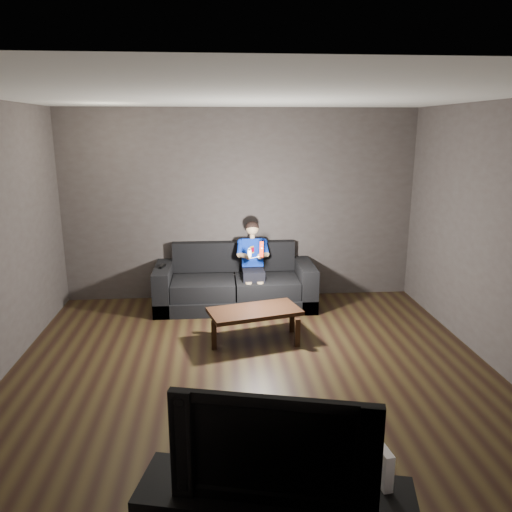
{
  "coord_description": "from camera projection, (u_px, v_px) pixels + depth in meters",
  "views": [
    {
      "loc": [
        -0.34,
        -4.54,
        2.42
      ],
      "look_at": [
        0.15,
        1.55,
        0.85
      ],
      "focal_mm": 35.0,
      "sensor_mm": 36.0,
      "label": 1
    }
  ],
  "objects": [
    {
      "name": "right_wall",
      "position": [
        508.0,
        241.0,
        4.87
      ],
      "size": [
        0.04,
        5.0,
        2.7
      ],
      "primitive_type": "cube",
      "color": "#3E3635",
      "rests_on": "ground"
    },
    {
      "name": "nunchuk_white",
      "position": [
        250.0,
        253.0,
        6.39
      ],
      "size": [
        0.07,
        0.09,
        0.14
      ],
      "color": "white",
      "rests_on": "child"
    },
    {
      "name": "wii_remote_red",
      "position": [
        262.0,
        249.0,
        6.38
      ],
      "size": [
        0.06,
        0.08,
        0.2
      ],
      "color": "red",
      "rests_on": "child"
    },
    {
      "name": "front_wall",
      "position": [
        294.0,
        371.0,
        2.26
      ],
      "size": [
        5.0,
        0.04,
        2.7
      ],
      "primitive_type": "cube",
      "color": "#3E3635",
      "rests_on": "ground"
    },
    {
      "name": "floor",
      "position": [
        253.0,
        376.0,
        5.01
      ],
      "size": [
        5.0,
        5.0,
        0.0
      ],
      "primitive_type": "plane",
      "color": "black",
      "rests_on": "ground"
    },
    {
      "name": "ceiling",
      "position": [
        253.0,
        95.0,
        4.34
      ],
      "size": [
        5.0,
        5.0,
        0.02
      ],
      "primitive_type": "cube",
      "color": "silver",
      "rests_on": "back_wall"
    },
    {
      "name": "wii_console",
      "position": [
        383.0,
        466.0,
        2.7
      ],
      "size": [
        0.07,
        0.17,
        0.22
      ],
      "primitive_type": "cube",
      "rotation": [
        0.0,
        0.0,
        0.14
      ],
      "color": "white",
      "rests_on": "media_console"
    },
    {
      "name": "sofa",
      "position": [
        235.0,
        286.0,
        6.98
      ],
      "size": [
        2.18,
        0.94,
        0.84
      ],
      "color": "black",
      "rests_on": "floor"
    },
    {
      "name": "child",
      "position": [
        253.0,
        257.0,
        6.83
      ],
      "size": [
        0.44,
        0.54,
        1.08
      ],
      "color": "black",
      "rests_on": "sofa"
    },
    {
      "name": "coffee_table",
      "position": [
        255.0,
        314.0,
        5.8
      ],
      "size": [
        1.14,
        0.77,
        0.38
      ],
      "color": "black",
      "rests_on": "floor"
    },
    {
      "name": "wii_remote_black",
      "position": [
        162.0,
        266.0,
        6.74
      ],
      "size": [
        0.08,
        0.17,
        0.03
      ],
      "color": "black",
      "rests_on": "sofa"
    },
    {
      "name": "back_wall",
      "position": [
        240.0,
        206.0,
        7.09
      ],
      "size": [
        5.0,
        0.04,
        2.7
      ],
      "primitive_type": "cube",
      "color": "#3E3635",
      "rests_on": "ground"
    },
    {
      "name": "tv",
      "position": [
        276.0,
        439.0,
        2.61
      ],
      "size": [
        1.07,
        0.38,
        0.61
      ],
      "primitive_type": "imported",
      "rotation": [
        0.0,
        0.0,
        -0.23
      ],
      "color": "black",
      "rests_on": "media_console"
    }
  ]
}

